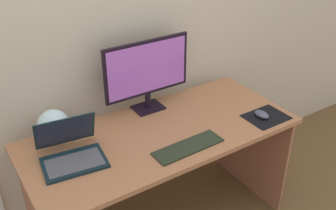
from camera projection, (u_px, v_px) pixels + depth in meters
The scene contains 8 objects.
wall_back at pixel (121, 25), 2.29m from camera, with size 6.00×0.04×2.50m, color #C1B295.
desk at pixel (162, 152), 2.29m from camera, with size 1.56×0.69×0.75m.
monitor at pixel (147, 72), 2.32m from camera, with size 0.56×0.14×0.45m.
laptop at pixel (71, 152), 1.98m from camera, with size 0.35×0.33×0.21m.
fishbowl at pixel (54, 125), 2.12m from camera, with size 0.18×0.18×0.18m, color silver.
keyboard_external at pixel (188, 147), 2.08m from camera, with size 0.40×0.12×0.01m, color black.
mousepad at pixel (266, 117), 2.35m from camera, with size 0.25×0.20×0.00m, color black.
mouse at pixel (262, 114), 2.34m from camera, with size 0.06×0.10×0.04m, color #45495B.
Camera 1 is at (-0.98, -1.57, 1.98)m, focal length 41.88 mm.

